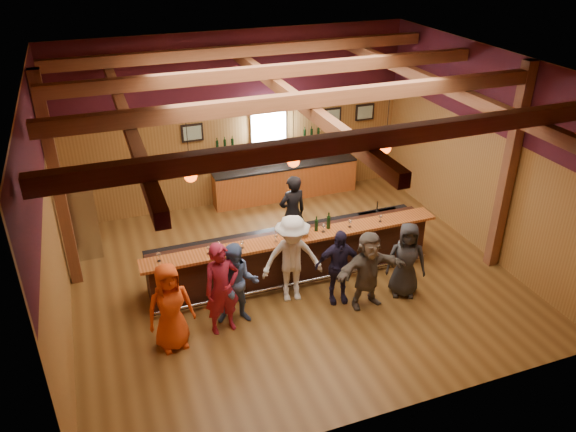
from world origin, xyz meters
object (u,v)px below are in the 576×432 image
Objects in this scene: customer_brown at (368,270)px; bartender at (292,213)px; bottle_a at (316,225)px; customer_white at (292,259)px; ice_bucket at (303,231)px; bar_counter at (291,253)px; stainless_fridge at (81,218)px; customer_dark at (406,260)px; customer_redvest at (222,289)px; customer_denim at (237,284)px; customer_orange at (170,307)px; back_bar_cabinet at (286,182)px; customer_navy at (338,266)px.

customer_brown is 0.89× the size of bartender.
bottle_a is at bearing 84.74° from bartender.
customer_white is 0.71m from ice_bucket.
stainless_fridge is (-4.12, 2.45, 0.38)m from bar_counter.
ice_bucket is at bearing 172.87° from customer_dark.
bar_counter is 3.50× the size of stainless_fridge.
customer_brown is (2.84, -0.23, -0.10)m from customer_redvest.
customer_brown is at bearing -56.26° from bar_counter.
ice_bucket is (0.42, 0.49, 0.29)m from customer_white.
customer_denim is 1.25m from customer_white.
customer_redvest is at bearing -142.16° from customer_denim.
customer_orange is at bearing 175.02° from customer_brown.
customer_white is 1.96m from bartender.
back_bar_cabinet is 2.48× the size of customer_dark.
customer_redvest reaches higher than bottle_a.
bottle_a is (-0.07, 0.97, 0.44)m from customer_navy.
customer_orange is (-3.97, -4.98, 0.37)m from back_bar_cabinet.
stainless_fridge is 1.07× the size of customer_denim.
bottle_a is (0.06, -1.23, 0.32)m from bartender.
bottle_a is (4.58, -2.68, 0.34)m from stainless_fridge.
bartender is (-0.13, 2.20, 0.12)m from customer_navy.
customer_dark is 4.82× the size of bottle_a.
customer_brown is (-0.17, -5.09, 0.34)m from back_bar_cabinet.
stainless_fridge is at bearing 152.98° from customer_navy.
customer_redvest reaches higher than ice_bucket.
bartender is at bearing -17.84° from stainless_fridge.
customer_dark is (0.72, -5.03, 0.33)m from back_bar_cabinet.
customer_brown is at bearing -10.14° from customer_orange.
customer_denim is at bearing 40.30° from bartender.
customer_dark is at bearing -31.98° from ice_bucket.
customer_dark reaches higher than back_bar_cabinet.
bottle_a is at bearing 46.71° from customer_white.
customer_redvest reaches higher than customer_orange.
customer_orange is 4.00m from bartender.
stainless_fridge is 4.09m from customer_orange.
back_bar_cabinet is 5.11m from customer_brown.
customer_denim is at bearing -119.61° from back_bar_cabinet.
stainless_fridge reaches higher than back_bar_cabinet.
customer_brown reaches higher than bar_counter.
customer_redvest is 2.54m from bottle_a.
customer_navy is at bearing -5.59° from customer_redvest.
customer_white is 1.02× the size of bartender.
back_bar_cabinet is 2.50× the size of customer_navy.
customer_orange reaches higher than bottle_a.
customer_white is 1.49m from customer_brown.
bar_counter is 3.90× the size of customer_dark.
customer_orange reaches higher than customer_brown.
customer_white is (1.53, 0.46, 0.02)m from customer_redvest.
customer_brown is at bearing -66.79° from bottle_a.
back_bar_cabinet is 3.95m from bottle_a.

